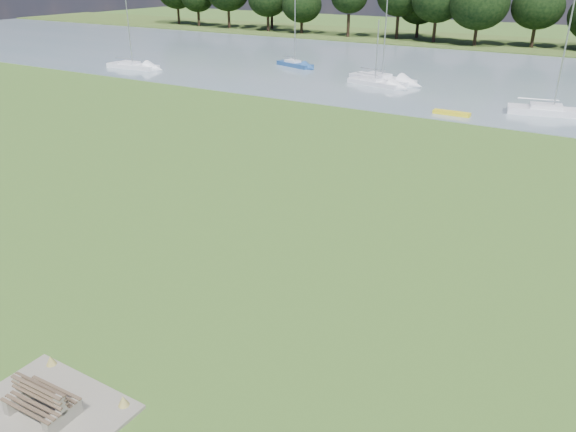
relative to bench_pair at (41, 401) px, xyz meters
The scene contains 12 objects.
ground 14.01m from the bench_pair, 90.00° to the left, with size 220.00×220.00×0.00m, color olive.
river 56.00m from the bench_pair, 90.00° to the left, with size 220.00×40.00×0.10m, color gray.
far_bank 86.00m from the bench_pair, 90.00° to the left, with size 220.00×20.00×0.40m, color #4C6626.
concrete_pad 0.46m from the bench_pair, 90.28° to the left, with size 4.20×3.20×0.10m, color gray.
bench_pair is the anchor object (origin of this frame).
kayak 38.00m from the bench_pair, 90.34° to the left, with size 2.92×0.68×0.29m, color yellow.
tree_line 82.70m from the bench_pair, 96.55° to the left, with size 123.61×7.93×9.60m.
sailboat_2 56.11m from the bench_pair, 133.09° to the left, with size 6.57×2.17×8.10m.
sailboat_3 47.35m from the bench_pair, 102.63° to the left, with size 6.05×3.03×6.19m.
sailboat_4 49.47m from the bench_pair, 102.27° to the left, with size 7.52×3.95×8.35m.
sailboat_5 42.70m from the bench_pair, 81.17° to the left, with size 7.06×3.26×8.62m.
sailboat_6 56.56m from the bench_pair, 113.86° to the left, with size 5.32×3.06×7.45m.
Camera 1 is at (11.44, -20.42, 10.91)m, focal length 35.00 mm.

